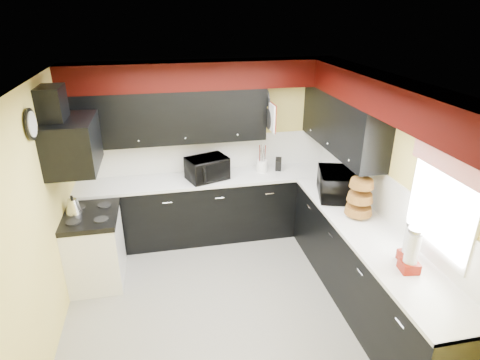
# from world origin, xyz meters

# --- Properties ---
(ground) EXTENTS (3.60, 3.60, 0.00)m
(ground) POSITION_xyz_m (0.00, 0.00, 0.00)
(ground) COLOR gray
(ground) RESTS_ON ground
(wall_back) EXTENTS (3.60, 0.06, 2.50)m
(wall_back) POSITION_xyz_m (0.00, 1.80, 1.25)
(wall_back) COLOR #E0C666
(wall_back) RESTS_ON ground
(wall_right) EXTENTS (0.06, 3.60, 2.50)m
(wall_right) POSITION_xyz_m (1.80, 0.00, 1.25)
(wall_right) COLOR #E0C666
(wall_right) RESTS_ON ground
(wall_left) EXTENTS (0.06, 3.60, 2.50)m
(wall_left) POSITION_xyz_m (-1.80, 0.00, 1.25)
(wall_left) COLOR #E0C666
(wall_left) RESTS_ON ground
(ceiling) EXTENTS (3.60, 3.60, 0.06)m
(ceiling) POSITION_xyz_m (0.00, 0.00, 2.50)
(ceiling) COLOR white
(ceiling) RESTS_ON wall_back
(cab_back) EXTENTS (3.60, 0.60, 0.90)m
(cab_back) POSITION_xyz_m (0.00, 1.50, 0.45)
(cab_back) COLOR black
(cab_back) RESTS_ON ground
(cab_right) EXTENTS (0.60, 3.00, 0.90)m
(cab_right) POSITION_xyz_m (1.50, -0.30, 0.45)
(cab_right) COLOR black
(cab_right) RESTS_ON ground
(counter_back) EXTENTS (3.62, 0.64, 0.04)m
(counter_back) POSITION_xyz_m (0.00, 1.50, 0.92)
(counter_back) COLOR white
(counter_back) RESTS_ON cab_back
(counter_right) EXTENTS (0.64, 3.02, 0.04)m
(counter_right) POSITION_xyz_m (1.50, -0.30, 0.92)
(counter_right) COLOR white
(counter_right) RESTS_ON cab_right
(splash_back) EXTENTS (3.60, 0.02, 0.50)m
(splash_back) POSITION_xyz_m (0.00, 1.79, 1.19)
(splash_back) COLOR white
(splash_back) RESTS_ON counter_back
(splash_right) EXTENTS (0.02, 3.60, 0.50)m
(splash_right) POSITION_xyz_m (1.79, 0.00, 1.19)
(splash_right) COLOR white
(splash_right) RESTS_ON counter_right
(upper_back) EXTENTS (2.60, 0.35, 0.70)m
(upper_back) POSITION_xyz_m (-0.50, 1.62, 1.80)
(upper_back) COLOR black
(upper_back) RESTS_ON wall_back
(upper_right) EXTENTS (0.35, 1.80, 0.70)m
(upper_right) POSITION_xyz_m (1.62, 0.90, 1.80)
(upper_right) COLOR black
(upper_right) RESTS_ON wall_right
(soffit_back) EXTENTS (3.60, 0.36, 0.35)m
(soffit_back) POSITION_xyz_m (0.00, 1.62, 2.33)
(soffit_back) COLOR black
(soffit_back) RESTS_ON wall_back
(soffit_right) EXTENTS (0.36, 3.24, 0.35)m
(soffit_right) POSITION_xyz_m (1.62, -0.18, 2.33)
(soffit_right) COLOR black
(soffit_right) RESTS_ON wall_right
(stove) EXTENTS (0.60, 0.75, 0.86)m
(stove) POSITION_xyz_m (-1.50, 0.75, 0.43)
(stove) COLOR white
(stove) RESTS_ON ground
(cooktop) EXTENTS (0.62, 0.77, 0.06)m
(cooktop) POSITION_xyz_m (-1.50, 0.75, 0.89)
(cooktop) COLOR black
(cooktop) RESTS_ON stove
(hood) EXTENTS (0.50, 0.78, 0.55)m
(hood) POSITION_xyz_m (-1.55, 0.75, 1.78)
(hood) COLOR black
(hood) RESTS_ON wall_left
(hood_duct) EXTENTS (0.24, 0.40, 0.40)m
(hood_duct) POSITION_xyz_m (-1.68, 0.75, 2.20)
(hood_duct) COLOR black
(hood_duct) RESTS_ON wall_left
(window) EXTENTS (0.03, 0.86, 0.96)m
(window) POSITION_xyz_m (1.79, -0.90, 1.55)
(window) COLOR white
(window) RESTS_ON wall_right
(valance) EXTENTS (0.04, 0.88, 0.20)m
(valance) POSITION_xyz_m (1.73, -0.90, 1.95)
(valance) COLOR red
(valance) RESTS_ON wall_right
(pan_top) EXTENTS (0.03, 0.22, 0.40)m
(pan_top) POSITION_xyz_m (0.82, 1.55, 2.00)
(pan_top) COLOR black
(pan_top) RESTS_ON upper_back
(pan_mid) EXTENTS (0.03, 0.28, 0.46)m
(pan_mid) POSITION_xyz_m (0.82, 1.42, 1.75)
(pan_mid) COLOR black
(pan_mid) RESTS_ON upper_back
(pan_low) EXTENTS (0.03, 0.24, 0.42)m
(pan_low) POSITION_xyz_m (0.82, 1.68, 1.72)
(pan_low) COLOR black
(pan_low) RESTS_ON upper_back
(cut_board) EXTENTS (0.03, 0.26, 0.35)m
(cut_board) POSITION_xyz_m (0.83, 1.30, 1.80)
(cut_board) COLOR white
(cut_board) RESTS_ON upper_back
(baskets) EXTENTS (0.27, 0.27, 0.50)m
(baskets) POSITION_xyz_m (1.52, 0.05, 1.18)
(baskets) COLOR brown
(baskets) RESTS_ON upper_right
(clock) EXTENTS (0.03, 0.30, 0.30)m
(clock) POSITION_xyz_m (-1.77, 0.25, 2.15)
(clock) COLOR black
(clock) RESTS_ON wall_left
(deco_plate) EXTENTS (0.03, 0.24, 0.24)m
(deco_plate) POSITION_xyz_m (1.77, -0.35, 2.25)
(deco_plate) COLOR white
(deco_plate) RESTS_ON wall_right
(toaster_oven) EXTENTS (0.65, 0.59, 0.31)m
(toaster_oven) POSITION_xyz_m (-0.02, 1.45, 1.09)
(toaster_oven) COLOR black
(toaster_oven) RESTS_ON counter_back
(microwave) EXTENTS (0.56, 0.69, 0.33)m
(microwave) POSITION_xyz_m (1.48, 0.58, 1.11)
(microwave) COLOR black
(microwave) RESTS_ON counter_right
(utensil_crock) EXTENTS (0.20, 0.20, 0.17)m
(utensil_crock) POSITION_xyz_m (0.78, 1.55, 1.03)
(utensil_crock) COLOR white
(utensil_crock) RESTS_ON counter_back
(knife_block) EXTENTS (0.12, 0.14, 0.19)m
(knife_block) POSITION_xyz_m (1.02, 1.54, 1.03)
(knife_block) COLOR black
(knife_block) RESTS_ON counter_back
(kettle) EXTENTS (0.20, 0.20, 0.17)m
(kettle) POSITION_xyz_m (-1.68, 0.83, 1.01)
(kettle) COLOR silver
(kettle) RESTS_ON cooktop
(dispenser_a) EXTENTS (0.18, 0.18, 0.42)m
(dispenser_a) POSITION_xyz_m (1.49, -1.00, 1.15)
(dispenser_a) COLOR #6B0300
(dispenser_a) RESTS_ON counter_right
(dispenser_b) EXTENTS (0.14, 0.14, 0.39)m
(dispenser_b) POSITION_xyz_m (1.56, -0.85, 1.13)
(dispenser_b) COLOR maroon
(dispenser_b) RESTS_ON counter_right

